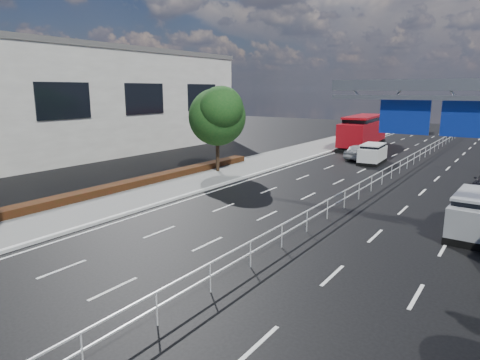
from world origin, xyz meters
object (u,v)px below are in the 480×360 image
Objects in this scene: white_minivan at (373,154)px; red_bus at (363,131)px; near_car_dark at (419,127)px; near_car_silver at (359,152)px; silver_minivan at (478,214)px.

red_bus is (-4.29, 10.30, 0.99)m from white_minivan.
red_bus is 2.43× the size of near_car_dark.
near_car_silver is at bearing 133.46° from white_minivan.
near_car_silver is at bearing -78.16° from red_bus.
silver_minivan reaches higher than near_car_silver.
near_car_dark is (-0.83, 29.54, 0.10)m from near_car_silver.
near_car_silver is 0.85× the size of near_car_dark.
silver_minivan is (12.25, -47.41, 0.13)m from near_car_dark.
white_minivan is 2.36m from near_car_silver.
red_bus is at bearing 109.13° from white_minivan.
near_car_dark is at bearing 80.57° from red_bus.
white_minivan is at bearing 99.80° from near_car_dark.
silver_minivan reaches higher than near_car_dark.
silver_minivan is at bearing 109.61° from near_car_dark.
white_minivan is 11.20m from red_bus.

